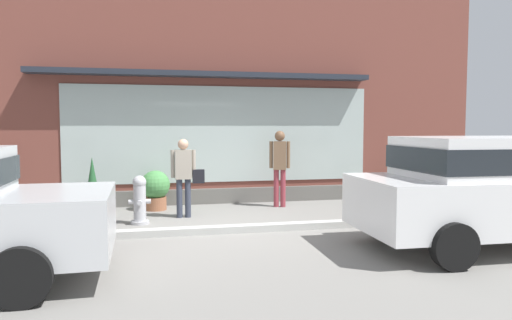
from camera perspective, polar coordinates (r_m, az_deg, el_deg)
ground_plane at (r=8.61m, az=-3.51°, el=-8.38°), size 60.00×60.00×0.00m
curb_strip at (r=8.40m, az=-3.29°, el=-8.27°), size 14.00×0.24×0.12m
storefront at (r=11.58m, az=-6.03°, el=7.61°), size 14.00×0.81×5.26m
fire_hydrant at (r=9.30m, az=-13.77°, el=-4.68°), size 0.41×0.38×0.92m
pedestrian_with_handbag at (r=9.72m, az=-8.55°, el=-1.44°), size 0.67×0.21×1.60m
pedestrian_passerby at (r=10.89m, az=2.86°, el=-0.26°), size 0.46×0.27×1.75m
parked_car_white at (r=8.06m, az=26.40°, el=-2.81°), size 4.28×2.15×1.70m
potted_plant_corner_tall at (r=10.76m, az=-11.96°, el=-3.37°), size 0.64×0.64×0.88m
potted_plant_window_right at (r=10.80m, az=-19.00°, el=-2.97°), size 0.29×0.29×1.20m
potted_plant_doorstep at (r=12.52m, az=16.96°, el=-3.19°), size 0.50×0.50×0.62m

